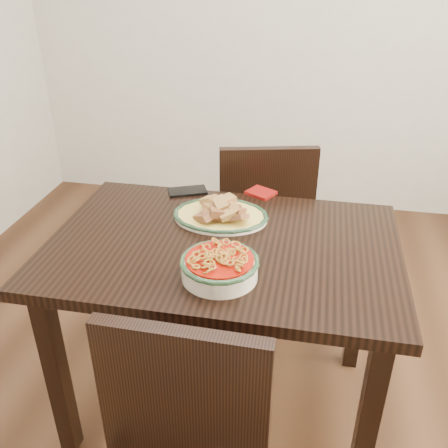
% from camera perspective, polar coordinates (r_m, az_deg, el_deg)
% --- Properties ---
extents(floor, '(3.50, 3.50, 0.00)m').
position_cam_1_polar(floor, '(2.25, 2.80, -17.10)').
color(floor, '#372011').
rests_on(floor, ground).
extents(wall_back, '(3.50, 0.10, 2.60)m').
position_cam_1_polar(wall_back, '(3.32, 8.34, 23.27)').
color(wall_back, beige).
rests_on(wall_back, ground).
extents(dining_table, '(1.18, 0.78, 0.75)m').
position_cam_1_polar(dining_table, '(1.73, -0.13, -4.99)').
color(dining_table, black).
rests_on(dining_table, ground).
extents(chair_far, '(0.51, 0.51, 0.89)m').
position_cam_1_polar(chair_far, '(2.36, 4.50, 0.65)').
color(chair_far, black).
rests_on(chair_far, ground).
extents(fish_plate, '(0.34, 0.27, 0.11)m').
position_cam_1_polar(fish_plate, '(1.80, -0.41, 1.87)').
color(fish_plate, white).
rests_on(fish_plate, dining_table).
extents(noodle_bowl, '(0.24, 0.24, 0.08)m').
position_cam_1_polar(noodle_bowl, '(1.48, -0.50, -4.68)').
color(noodle_bowl, silver).
rests_on(noodle_bowl, dining_table).
extents(smartphone, '(0.17, 0.14, 0.01)m').
position_cam_1_polar(smartphone, '(2.03, -4.20, 3.77)').
color(smartphone, black).
rests_on(smartphone, dining_table).
extents(napkin, '(0.13, 0.13, 0.01)m').
position_cam_1_polar(napkin, '(2.01, 4.25, 3.59)').
color(napkin, maroon).
rests_on(napkin, dining_table).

